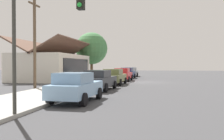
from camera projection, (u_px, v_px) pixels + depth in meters
The scene contains 13 objects.
ground_plane at pixel (143, 82), 28.57m from camera, with size 120.00×120.00×0.00m, color #424244.
sidewalk_curb at pixel (96, 81), 29.60m from camera, with size 60.00×4.20×0.16m, color #A3A099.
car_skyblue at pixel (76, 87), 13.26m from camera, with size 4.41×2.10×1.59m.
car_charcoal at pixel (99, 80), 19.46m from camera, with size 4.73×2.18×1.59m.
car_olive at pixel (114, 77), 24.97m from camera, with size 4.47×2.15×1.59m.
car_cherry at pixel (123, 74), 30.84m from camera, with size 4.77×2.12×1.59m.
car_navy at pixel (128, 73), 36.73m from camera, with size 4.45×2.07×1.59m.
car_silver at pixel (132, 72), 42.68m from camera, with size 4.44×2.24×1.59m.
storefront_building at pixel (53, 66), 32.59m from camera, with size 12.50×7.01×5.26m.
shade_tree at pixel (92, 48), 40.03m from camera, with size 5.16×5.16×7.25m.
traffic_light_main at pixel (40, 24), 9.00m from camera, with size 0.37×2.79×5.20m.
utility_pole_wooden at pixel (35, 41), 20.11m from camera, with size 1.80×0.24×7.50m.
fire_hydrant_red at pixel (82, 84), 19.50m from camera, with size 0.22×0.22×0.71m.
Camera 1 is at (-28.71, -1.69, 2.00)m, focal length 39.66 mm.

